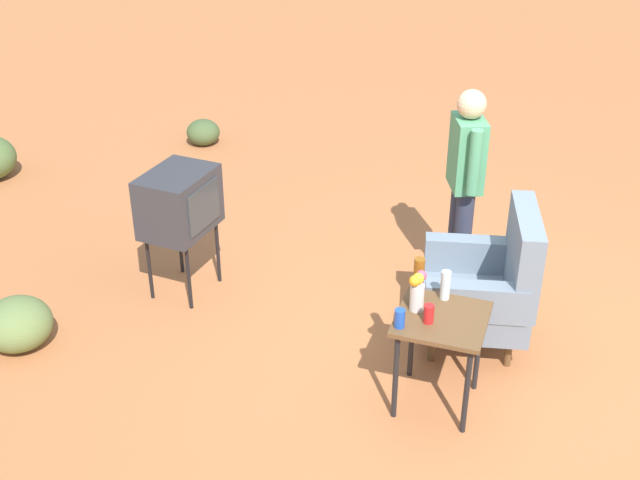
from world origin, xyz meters
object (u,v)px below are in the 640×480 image
at_px(tv_on_stand, 179,203).
at_px(soda_can_red, 429,314).
at_px(side_table, 441,331).
at_px(bottle_tall_amber, 419,279).
at_px(soda_can_blue, 400,318).
at_px(person_standing, 465,178).
at_px(flower_vase, 417,290).
at_px(bottle_short_clear, 445,285).
at_px(armchair, 487,284).

distance_m(tv_on_stand, soda_can_red, 2.27).
relative_size(side_table, tv_on_stand, 0.65).
height_order(side_table, bottle_tall_amber, bottle_tall_amber).
bearing_deg(soda_can_blue, person_standing, 177.41).
relative_size(bottle_tall_amber, flower_vase, 1.13).
distance_m(side_table, tv_on_stand, 2.32).
height_order(bottle_tall_amber, flower_vase, bottle_tall_amber).
relative_size(person_standing, soda_can_red, 13.44).
height_order(side_table, soda_can_red, soda_can_red).
bearing_deg(side_table, tv_on_stand, -108.24).
relative_size(person_standing, flower_vase, 6.19).
bearing_deg(bottle_short_clear, flower_vase, -37.84).
height_order(bottle_tall_amber, soda_can_red, bottle_tall_amber).
distance_m(armchair, soda_can_red, 0.92).
bearing_deg(bottle_short_clear, person_standing, -174.81).
distance_m(armchair, tv_on_stand, 2.39).
relative_size(tv_on_stand, bottle_short_clear, 5.15).
distance_m(armchair, soda_can_blue, 1.07).
xyz_separation_m(armchair, bottle_tall_amber, (0.62, -0.38, 0.33)).
xyz_separation_m(tv_on_stand, bottle_tall_amber, (0.57, 2.00, 0.04)).
height_order(side_table, soda_can_blue, soda_can_blue).
bearing_deg(bottle_short_clear, soda_can_blue, -26.28).
height_order(side_table, tv_on_stand, tv_on_stand).
xyz_separation_m(person_standing, bottle_tall_amber, (1.39, -0.04, -0.11)).
distance_m(side_table, flower_vase, 0.31).
relative_size(tv_on_stand, soda_can_blue, 8.44).
height_order(person_standing, bottle_tall_amber, person_standing).
bearing_deg(soda_can_red, person_standing, -177.24).
relative_size(side_table, person_standing, 0.41).
bearing_deg(soda_can_blue, side_table, 129.23).
distance_m(tv_on_stand, bottle_short_clear, 2.22).
bearing_deg(flower_vase, soda_can_red, 42.13).
bearing_deg(soda_can_red, tv_on_stand, -110.72).
xyz_separation_m(tv_on_stand, soda_can_red, (0.80, 2.12, -0.05)).
height_order(armchair, bottle_short_clear, armchair).
bearing_deg(bottle_short_clear, tv_on_stand, -103.12).
bearing_deg(person_standing, soda_can_red, 2.76).
height_order(armchair, person_standing, person_standing).
bearing_deg(bottle_tall_amber, side_table, 51.75).
bearing_deg(soda_can_red, bottle_tall_amber, -152.33).
height_order(tv_on_stand, person_standing, person_standing).
height_order(armchair, tv_on_stand, armchair).
xyz_separation_m(armchair, person_standing, (-0.77, -0.33, 0.44)).
height_order(tv_on_stand, bottle_tall_amber, tv_on_stand).
relative_size(bottle_short_clear, soda_can_red, 1.64).
bearing_deg(soda_can_red, flower_vase, -137.87).
bearing_deg(armchair, bottle_short_clear, -20.91).
distance_m(side_table, person_standing, 1.60).
distance_m(soda_can_blue, flower_vase, 0.24).
distance_m(tv_on_stand, soda_can_blue, 2.16).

